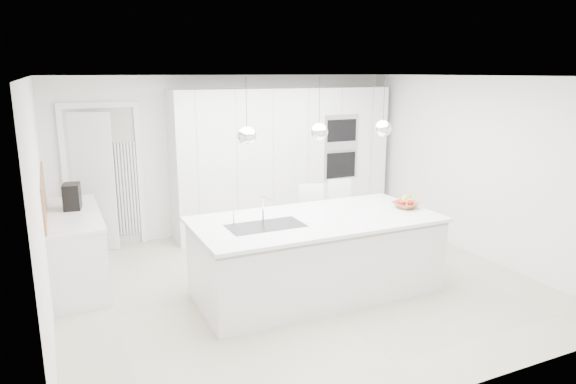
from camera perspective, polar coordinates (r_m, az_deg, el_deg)
name	(u,v)px	position (r m, az deg, el deg)	size (l,w,h in m)	color
floor	(298,284)	(6.42, 1.15, -10.16)	(5.50, 5.50, 0.00)	#BAB194
wall_back	(230,155)	(8.32, -6.42, 4.15)	(5.50, 5.50, 0.00)	white
wall_left	(41,211)	(5.45, -25.75, -1.91)	(5.00, 5.00, 0.00)	white
ceiling	(299,76)	(5.90, 1.26, 12.74)	(5.50, 5.50, 0.00)	white
tall_cabinets	(283,160)	(8.35, -0.52, 3.57)	(3.60, 0.60, 2.30)	white
oven_stack	(341,147)	(8.46, 5.93, 5.00)	(0.62, 0.04, 1.05)	#A5A5A8
doorway_frame	(104,179)	(7.94, -19.77, 1.36)	(1.11, 0.08, 2.13)	white
hallway_door	(86,183)	(7.88, -21.52, 0.98)	(0.82, 0.04, 2.00)	white
radiator	(128,189)	(8.00, -17.39, 0.34)	(0.32, 0.04, 1.40)	white
left_base_cabinets	(76,249)	(6.83, -22.51, -5.90)	(0.60, 1.80, 0.86)	white
left_worktop	(72,214)	(6.71, -22.84, -2.26)	(0.62, 1.82, 0.04)	white
oak_backsplash	(44,194)	(6.64, -25.52, -0.25)	(0.02, 1.80, 0.50)	#A5693F
island_base	(317,257)	(6.06, 3.28, -7.27)	(2.80, 1.20, 0.86)	white
island_worktop	(316,219)	(5.96, 3.11, -3.06)	(2.84, 1.40, 0.04)	white
island_sink	(266,233)	(5.67, -2.49, -4.55)	(0.84, 0.44, 0.18)	#3F3F42
island_tap	(263,208)	(5.80, -2.81, -1.78)	(0.02, 0.02, 0.30)	white
pendant_left	(247,136)	(5.36, -4.59, 6.23)	(0.20, 0.20, 0.20)	white
pendant_mid	(319,132)	(5.71, 3.47, 6.67)	(0.20, 0.20, 0.20)	white
pendant_right	(383,128)	(6.16, 10.50, 6.95)	(0.20, 0.20, 0.20)	white
fruit_bowl	(406,205)	(6.53, 12.97, -1.42)	(0.31, 0.31, 0.08)	#A5693F
espresso_machine	(72,196)	(6.83, -22.87, -0.45)	(0.19, 0.29, 0.32)	black
bar_stool_left	(315,226)	(6.89, 3.07, -3.78)	(0.35, 0.49, 1.07)	white
bar_stool_right	(344,219)	(7.22, 6.23, -3.05)	(0.35, 0.49, 1.07)	white
apple_a	(410,203)	(6.52, 13.44, -1.19)	(0.07, 0.07, 0.07)	red
apple_b	(403,203)	(6.48, 12.63, -1.20)	(0.08, 0.08, 0.08)	red
apple_c	(400,202)	(6.51, 12.38, -1.13)	(0.08, 0.08, 0.08)	red
banana_bunch	(407,199)	(6.53, 13.13, -0.72)	(0.21, 0.21, 0.03)	yellow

